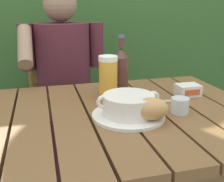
# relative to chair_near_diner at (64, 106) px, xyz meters

# --- Properties ---
(dining_table) EXTENTS (1.21, 0.83, 0.76)m
(dining_table) POSITION_rel_chair_near_diner_xyz_m (0.09, -0.86, 0.17)
(dining_table) COLOR brown
(dining_table) RESTS_ON ground_plane
(chair_near_diner) EXTENTS (0.44, 0.47, 1.03)m
(chair_near_diner) POSITION_rel_chair_near_diner_xyz_m (0.00, 0.00, 0.00)
(chair_near_diner) COLOR brown
(chair_near_diner) RESTS_ON ground_plane
(person_eating) EXTENTS (0.48, 0.47, 1.26)m
(person_eating) POSITION_rel_chair_near_diner_xyz_m (-0.00, -0.20, 0.25)
(person_eating) COLOR #52232F
(person_eating) RESTS_ON ground_plane
(serving_plate) EXTENTS (0.26, 0.26, 0.01)m
(serving_plate) POSITION_rel_chair_near_diner_xyz_m (0.16, -0.92, 0.28)
(serving_plate) COLOR white
(serving_plate) RESTS_ON dining_table
(soup_bowl) EXTENTS (0.23, 0.18, 0.08)m
(soup_bowl) POSITION_rel_chair_near_diner_xyz_m (0.16, -0.92, 0.32)
(soup_bowl) COLOR white
(soup_bowl) RESTS_ON serving_plate
(bread_roll) EXTENTS (0.14, 0.11, 0.08)m
(bread_roll) POSITION_rel_chair_near_diner_xyz_m (0.22, -0.99, 0.33)
(bread_roll) COLOR tan
(bread_roll) RESTS_ON serving_plate
(beer_glass) EXTENTS (0.08, 0.08, 0.18)m
(beer_glass) POSITION_rel_chair_near_diner_xyz_m (0.14, -0.70, 0.37)
(beer_glass) COLOR gold
(beer_glass) RESTS_ON dining_table
(beer_bottle) EXTENTS (0.07, 0.07, 0.26)m
(beer_bottle) POSITION_rel_chair_near_diner_xyz_m (0.22, -0.63, 0.38)
(beer_bottle) COLOR #4E2D27
(beer_bottle) RESTS_ON dining_table
(water_glass_small) EXTENTS (0.07, 0.07, 0.06)m
(water_glass_small) POSITION_rel_chair_near_diner_xyz_m (0.36, -0.93, 0.30)
(water_glass_small) COLOR silver
(water_glass_small) RESTS_ON dining_table
(butter_tub) EXTENTS (0.10, 0.08, 0.05)m
(butter_tub) POSITION_rel_chair_near_diner_xyz_m (0.50, -0.75, 0.30)
(butter_tub) COLOR white
(butter_tub) RESTS_ON dining_table
(table_knife) EXTENTS (0.16, 0.06, 0.01)m
(table_knife) POSITION_rel_chair_near_diner_xyz_m (0.31, -0.79, 0.28)
(table_knife) COLOR silver
(table_knife) RESTS_ON dining_table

